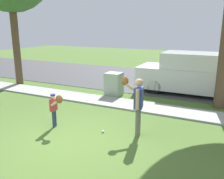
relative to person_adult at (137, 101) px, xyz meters
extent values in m
plane|color=#4C6B2D|center=(-1.43, 2.32, -1.03)|extent=(48.00, 48.00, 0.00)
cube|color=#A3A39E|center=(-1.43, 2.42, -1.00)|extent=(36.00, 1.20, 0.06)
cube|color=#424244|center=(-1.43, 7.42, -1.02)|extent=(36.00, 6.80, 0.02)
cylinder|color=#6B6656|center=(0.06, -0.09, -0.61)|extent=(0.13, 0.13, 0.83)
cylinder|color=#6B6656|center=(0.03, 0.07, -0.61)|extent=(0.13, 0.13, 0.83)
cube|color=#33478C|center=(0.05, -0.01, 0.10)|extent=(0.31, 0.44, 0.59)
sphere|color=tan|center=(0.05, -0.01, 0.53)|extent=(0.23, 0.23, 0.23)
cylinder|color=tan|center=(0.10, -0.25, 0.12)|extent=(0.10, 0.10, 0.56)
cylinder|color=tan|center=(-0.25, 0.18, 0.31)|extent=(0.52, 0.20, 0.40)
ellipsoid|color=brown|center=(-0.44, 0.14, 0.50)|extent=(0.24, 0.18, 0.26)
cylinder|color=navy|center=(-2.52, -0.52, -0.76)|extent=(0.08, 0.08, 0.53)
cylinder|color=navy|center=(-2.49, -0.62, -0.76)|extent=(0.08, 0.08, 0.53)
cube|color=#B73838|center=(-2.51, -0.57, -0.31)|extent=(0.19, 0.28, 0.37)
sphere|color=beige|center=(-2.51, -0.57, -0.05)|extent=(0.14, 0.14, 0.14)
cylinder|color=navy|center=(-2.51, -0.57, 0.01)|extent=(0.15, 0.15, 0.04)
cylinder|color=beige|center=(-2.54, -0.42, -0.30)|extent=(0.06, 0.06, 0.35)
cylinder|color=beige|center=(-2.32, -0.69, -0.18)|extent=(0.33, 0.13, 0.25)
ellipsoid|color=brown|center=(-2.20, -0.66, -0.06)|extent=(0.24, 0.18, 0.26)
sphere|color=white|center=(-0.94, -0.30, -0.99)|extent=(0.07, 0.07, 0.07)
cube|color=#9EB293|center=(-2.39, 3.47, -0.51)|extent=(0.70, 0.66, 1.04)
cylinder|color=brown|center=(-7.97, 3.22, 1.24)|extent=(0.37, 0.37, 4.53)
cube|color=silver|center=(0.75, 5.38, -0.33)|extent=(5.00, 1.95, 1.00)
cube|color=silver|center=(0.75, 5.38, 0.52)|extent=(2.75, 1.79, 0.70)
cylinder|color=black|center=(-0.80, 4.51, -0.69)|extent=(0.64, 0.22, 0.64)
cylinder|color=black|center=(-0.80, 6.24, -0.69)|extent=(0.64, 0.22, 0.64)
camera|label=1|loc=(2.20, -6.08, 2.00)|focal=38.64mm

